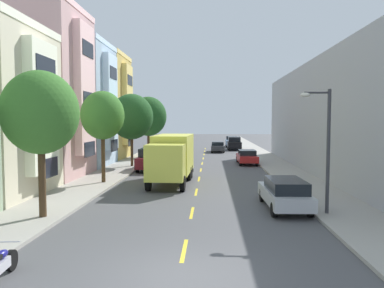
# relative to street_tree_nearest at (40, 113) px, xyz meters

# --- Properties ---
(ground_plane) EXTENTS (160.00, 160.00, 0.00)m
(ground_plane) POSITION_rel_street_tree_nearest_xyz_m (6.40, 24.54, -4.62)
(ground_plane) COLOR #4C4C4F
(sidewalk_left) EXTENTS (3.20, 120.00, 0.14)m
(sidewalk_left) POSITION_rel_street_tree_nearest_xyz_m (-0.70, 22.54, -4.55)
(sidewalk_left) COLOR #A39E93
(sidewalk_left) RESTS_ON ground_plane
(sidewalk_right) EXTENTS (3.20, 120.00, 0.14)m
(sidewalk_right) POSITION_rel_street_tree_nearest_xyz_m (13.50, 22.54, -4.55)
(sidewalk_right) COLOR #A39E93
(sidewalk_right) RESTS_ON ground_plane
(lane_centerline_dashes) EXTENTS (0.14, 47.20, 0.01)m
(lane_centerline_dashes) POSITION_rel_street_tree_nearest_xyz_m (6.40, 19.04, -4.62)
(lane_centerline_dashes) COLOR yellow
(lane_centerline_dashes) RESTS_ON ground_plane
(townhouse_fourth_powder_blue) EXTENTS (13.19, 6.76, 11.59)m
(townhouse_fourth_powder_blue) POSITION_rel_street_tree_nearest_xyz_m (-8.49, 18.41, 0.97)
(townhouse_fourth_powder_blue) COLOR #9EB7CC
(townhouse_fourth_powder_blue) RESTS_ON ground_plane
(townhouse_fifth_mustard) EXTENTS (12.38, 6.76, 11.71)m
(townhouse_fifth_mustard) POSITION_rel_street_tree_nearest_xyz_m (-8.08, 25.38, 1.03)
(townhouse_fifth_mustard) COLOR tan
(townhouse_fifth_mustard) RESTS_ON ground_plane
(apartment_block_opposite) EXTENTS (10.00, 36.00, 9.09)m
(apartment_block_opposite) POSITION_rel_street_tree_nearest_xyz_m (20.10, 14.54, -0.08)
(apartment_block_opposite) COLOR #A8A8AD
(apartment_block_opposite) RESTS_ON ground_plane
(street_tree_nearest) EXTENTS (3.24, 3.24, 6.29)m
(street_tree_nearest) POSITION_rel_street_tree_nearest_xyz_m (0.00, 0.00, 0.00)
(street_tree_nearest) COLOR #47331E
(street_tree_nearest) RESTS_ON sidewalk_left
(street_tree_second) EXTENTS (2.90, 2.90, 6.16)m
(street_tree_second) POSITION_rel_street_tree_nearest_xyz_m (0.00, 9.01, 0.02)
(street_tree_second) COLOR #47331E
(street_tree_second) RESTS_ON sidewalk_left
(street_tree_third) EXTENTS (3.95, 3.95, 6.62)m
(street_tree_third) POSITION_rel_street_tree_nearest_xyz_m (0.00, 18.02, 0.05)
(street_tree_third) COLOR #47331E
(street_tree_third) RESTS_ON sidewalk_left
(street_tree_farthest) EXTENTS (4.24, 4.24, 6.96)m
(street_tree_farthest) POSITION_rel_street_tree_nearest_xyz_m (-0.00, 27.02, 0.19)
(street_tree_farthest) COLOR #47331E
(street_tree_farthest) RESTS_ON sidewalk_left
(street_lamp) EXTENTS (1.35, 0.28, 5.55)m
(street_lamp) POSITION_rel_street_tree_nearest_xyz_m (12.32, 1.24, -1.19)
(street_lamp) COLOR #38383D
(street_lamp) RESTS_ON sidewalk_right
(delivery_box_truck) EXTENTS (2.63, 7.47, 3.30)m
(delivery_box_truck) POSITION_rel_street_tree_nearest_xyz_m (4.61, 9.73, -2.74)
(delivery_box_truck) COLOR #D8D84C
(delivery_box_truck) RESTS_ON ground_plane
(parked_suv_white) EXTENTS (1.99, 4.82, 1.93)m
(parked_suv_white) POSITION_rel_street_tree_nearest_xyz_m (1.95, 35.17, -3.64)
(parked_suv_white) COLOR silver
(parked_suv_white) RESTS_ON ground_plane
(parked_wagon_silver) EXTENTS (1.95, 4.75, 1.50)m
(parked_wagon_silver) POSITION_rel_street_tree_nearest_xyz_m (10.86, 2.47, -3.82)
(parked_wagon_silver) COLOR #B2B5BA
(parked_wagon_silver) RESTS_ON ground_plane
(parked_pickup_sky) EXTENTS (2.06, 5.32, 1.73)m
(parked_pickup_sky) POSITION_rel_street_tree_nearest_xyz_m (10.75, 45.93, -3.79)
(parked_pickup_sky) COLOR #7A9EC6
(parked_pickup_sky) RESTS_ON ground_plane
(parked_suv_burgundy) EXTENTS (1.95, 4.80, 1.93)m
(parked_suv_burgundy) POSITION_rel_street_tree_nearest_xyz_m (2.06, 16.24, -3.64)
(parked_suv_burgundy) COLOR maroon
(parked_suv_burgundy) RESTS_ON ground_plane
(parked_sedan_red) EXTENTS (1.85, 4.52, 1.43)m
(parked_sedan_red) POSITION_rel_street_tree_nearest_xyz_m (10.84, 21.07, -3.87)
(parked_sedan_red) COLOR #AD1E1E
(parked_sedan_red) RESTS_ON ground_plane
(parked_suv_champagne) EXTENTS (2.01, 4.82, 1.93)m
(parked_suv_champagne) POSITION_rel_street_tree_nearest_xyz_m (2.00, 42.74, -3.64)
(parked_suv_champagne) COLOR tan
(parked_suv_champagne) RESTS_ON ground_plane
(parked_suv_black) EXTENTS (2.01, 4.83, 1.93)m
(parked_suv_black) POSITION_rel_street_tree_nearest_xyz_m (10.74, 39.42, -3.64)
(parked_suv_black) COLOR black
(parked_suv_black) RESTS_ON ground_plane
(moving_charcoal_sedan) EXTENTS (1.80, 4.50, 1.43)m
(moving_charcoal_sedan) POSITION_rel_street_tree_nearest_xyz_m (8.20, 35.33, -3.87)
(moving_charcoal_sedan) COLOR #333338
(moving_charcoal_sedan) RESTS_ON ground_plane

